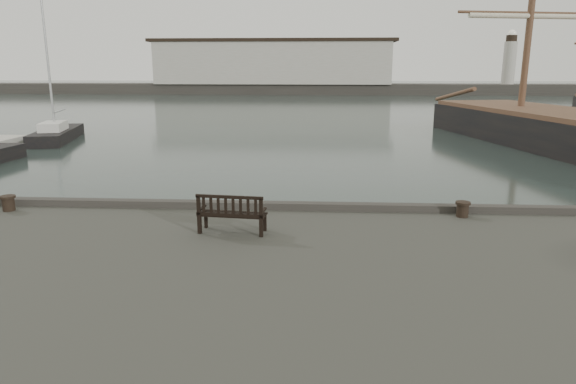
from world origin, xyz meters
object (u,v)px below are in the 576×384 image
object	(u,v)px
bench	(232,221)
bollard_left	(8,203)
yacht_d	(57,137)
bollard_right	(463,209)

from	to	relation	value
bench	bollard_left	xyz separation A→B (m)	(-5.97, 1.42, -0.08)
bollard_left	yacht_d	bearing A→B (deg)	114.99
bench	yacht_d	world-z (taller)	yacht_d
bollard_left	yacht_d	size ratio (longest dim) A/B	0.04
bollard_right	yacht_d	size ratio (longest dim) A/B	0.04
yacht_d	bollard_left	bearing A→B (deg)	-78.96
bench	yacht_d	bearing A→B (deg)	130.13
bench	bollard_right	distance (m)	5.60
bench	bollard_left	bearing A→B (deg)	172.64
bench	yacht_d	distance (m)	30.31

